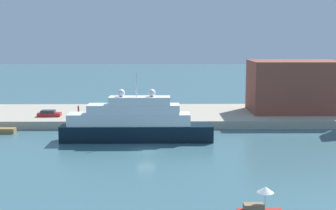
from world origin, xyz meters
TOP-DOWN VIEW (x-y plane):
  - ground at (0.00, 0.00)m, footprint 400.00×400.00m
  - quay_dock at (0.00, 26.47)m, footprint 110.00×20.95m
  - large_yacht at (-2.11, 7.12)m, footprint 24.60×3.96m
  - small_motorboat at (11.74, -24.52)m, footprint 4.31×1.60m
  - work_barge at (-25.88, 13.26)m, footprint 4.77×1.68m
  - harbor_building at (29.17, 26.35)m, footprint 17.88×10.66m
  - parked_car at (-19.46, 21.45)m, footprint 4.40×1.86m
  - person_figure at (-14.21, 23.69)m, footprint 0.36×0.36m
  - mooring_bollard at (-1.50, 17.66)m, footprint 0.56×0.56m

SIDE VIEW (x-z plane):
  - ground at x=0.00m, z-range 0.00..0.00m
  - work_barge at x=-25.88m, z-range 0.00..0.90m
  - quay_dock at x=0.00m, z-range 0.00..1.52m
  - small_motorboat at x=11.74m, z-range -0.47..2.50m
  - mooring_bollard at x=-1.50m, z-range 1.52..2.28m
  - parked_car at x=-19.46m, z-range 1.44..2.64m
  - person_figure at x=-14.21m, z-range 1.46..3.27m
  - large_yacht at x=-2.11m, z-range -2.64..8.52m
  - harbor_building at x=29.17m, z-range 1.52..11.91m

